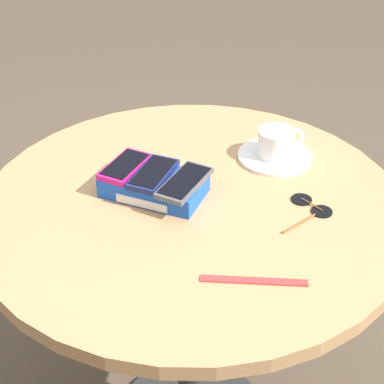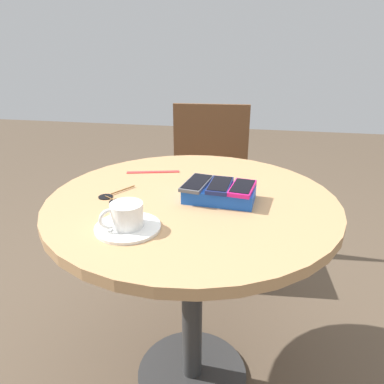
{
  "view_description": "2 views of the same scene",
  "coord_description": "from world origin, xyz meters",
  "px_view_note": "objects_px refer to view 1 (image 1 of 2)",
  "views": [
    {
      "loc": [
        0.32,
        -1.01,
        1.46
      ],
      "look_at": [
        0.0,
        0.0,
        0.74
      ],
      "focal_mm": 60.0,
      "sensor_mm": 36.0,
      "label": 1
    },
    {
      "loc": [
        -0.18,
        1.0,
        1.17
      ],
      "look_at": [
        0.0,
        0.0,
        0.74
      ],
      "focal_mm": 35.0,
      "sensor_mm": 36.0,
      "label": 2
    }
  ],
  "objects_px": {
    "saucer": "(275,156)",
    "sunglasses": "(310,207)",
    "lanyard_strap": "(254,281)",
    "round_table": "(192,251)",
    "phone_box": "(154,185)",
    "phone_magenta": "(125,166)",
    "phone_gray": "(185,182)",
    "phone_navy": "(153,174)",
    "coffee_cup": "(277,142)"
  },
  "relations": [
    {
      "from": "phone_box",
      "to": "coffee_cup",
      "type": "bearing_deg",
      "value": 45.94
    },
    {
      "from": "phone_box",
      "to": "lanyard_strap",
      "type": "xyz_separation_m",
      "value": [
        0.26,
        -0.2,
        -0.02
      ]
    },
    {
      "from": "phone_magenta",
      "to": "phone_gray",
      "type": "xyz_separation_m",
      "value": [
        0.13,
        -0.02,
        -0.0
      ]
    },
    {
      "from": "phone_box",
      "to": "phone_navy",
      "type": "xyz_separation_m",
      "value": [
        -0.0,
        0.0,
        0.03
      ]
    },
    {
      "from": "lanyard_strap",
      "to": "coffee_cup",
      "type": "bearing_deg",
      "value": 96.47
    },
    {
      "from": "phone_navy",
      "to": "phone_box",
      "type": "bearing_deg",
      "value": -43.81
    },
    {
      "from": "phone_navy",
      "to": "phone_gray",
      "type": "distance_m",
      "value": 0.07
    },
    {
      "from": "phone_magenta",
      "to": "coffee_cup",
      "type": "xyz_separation_m",
      "value": [
        0.27,
        0.21,
        -0.01
      ]
    },
    {
      "from": "saucer",
      "to": "lanyard_strap",
      "type": "bearing_deg",
      "value": -83.23
    },
    {
      "from": "phone_box",
      "to": "sunglasses",
      "type": "xyz_separation_m",
      "value": [
        0.31,
        0.05,
        -0.02
      ]
    },
    {
      "from": "phone_box",
      "to": "saucer",
      "type": "relative_size",
      "value": 1.27
    },
    {
      "from": "round_table",
      "to": "phone_gray",
      "type": "relative_size",
      "value": 5.79
    },
    {
      "from": "phone_gray",
      "to": "coffee_cup",
      "type": "xyz_separation_m",
      "value": [
        0.14,
        0.22,
        -0.01
      ]
    },
    {
      "from": "saucer",
      "to": "coffee_cup",
      "type": "bearing_deg",
      "value": 38.93
    },
    {
      "from": "phone_navy",
      "to": "coffee_cup",
      "type": "distance_m",
      "value": 0.3
    },
    {
      "from": "lanyard_strap",
      "to": "sunglasses",
      "type": "relative_size",
      "value": 1.28
    },
    {
      "from": "round_table",
      "to": "phone_magenta",
      "type": "height_order",
      "value": "phone_magenta"
    },
    {
      "from": "phone_gray",
      "to": "round_table",
      "type": "bearing_deg",
      "value": 34.11
    },
    {
      "from": "phone_gray",
      "to": "coffee_cup",
      "type": "relative_size",
      "value": 1.5
    },
    {
      "from": "phone_magenta",
      "to": "phone_box",
      "type": "bearing_deg",
      "value": -8.04
    },
    {
      "from": "phone_box",
      "to": "phone_navy",
      "type": "distance_m",
      "value": 0.03
    },
    {
      "from": "phone_box",
      "to": "phone_magenta",
      "type": "xyz_separation_m",
      "value": [
        -0.07,
        0.01,
        0.03
      ]
    },
    {
      "from": "saucer",
      "to": "sunglasses",
      "type": "xyz_separation_m",
      "value": [
        0.11,
        -0.17,
        -0.0
      ]
    },
    {
      "from": "saucer",
      "to": "coffee_cup",
      "type": "relative_size",
      "value": 1.67
    },
    {
      "from": "coffee_cup",
      "to": "sunglasses",
      "type": "relative_size",
      "value": 0.69
    },
    {
      "from": "phone_gray",
      "to": "coffee_cup",
      "type": "height_order",
      "value": "coffee_cup"
    },
    {
      "from": "round_table",
      "to": "coffee_cup",
      "type": "relative_size",
      "value": 8.69
    },
    {
      "from": "phone_box",
      "to": "round_table",
      "type": "bearing_deg",
      "value": 0.21
    },
    {
      "from": "phone_gray",
      "to": "phone_navy",
      "type": "bearing_deg",
      "value": 172.94
    },
    {
      "from": "coffee_cup",
      "to": "phone_gray",
      "type": "bearing_deg",
      "value": -122.01
    },
    {
      "from": "saucer",
      "to": "sunglasses",
      "type": "relative_size",
      "value": 1.15
    },
    {
      "from": "phone_gray",
      "to": "saucer",
      "type": "distance_m",
      "value": 0.27
    },
    {
      "from": "phone_magenta",
      "to": "phone_gray",
      "type": "relative_size",
      "value": 0.87
    },
    {
      "from": "saucer",
      "to": "phone_magenta",
      "type": "bearing_deg",
      "value": -143.03
    },
    {
      "from": "saucer",
      "to": "lanyard_strap",
      "type": "relative_size",
      "value": 0.9
    },
    {
      "from": "sunglasses",
      "to": "phone_magenta",
      "type": "bearing_deg",
      "value": -174.57
    },
    {
      "from": "phone_magenta",
      "to": "sunglasses",
      "type": "xyz_separation_m",
      "value": [
        0.38,
        0.04,
        -0.05
      ]
    },
    {
      "from": "phone_box",
      "to": "sunglasses",
      "type": "bearing_deg",
      "value": 8.22
    },
    {
      "from": "phone_navy",
      "to": "saucer",
      "type": "distance_m",
      "value": 0.3
    },
    {
      "from": "phone_box",
      "to": "phone_magenta",
      "type": "distance_m",
      "value": 0.07
    },
    {
      "from": "phone_box",
      "to": "saucer",
      "type": "xyz_separation_m",
      "value": [
        0.21,
        0.21,
        -0.02
      ]
    },
    {
      "from": "phone_magenta",
      "to": "phone_navy",
      "type": "xyz_separation_m",
      "value": [
        0.07,
        -0.01,
        -0.0
      ]
    },
    {
      "from": "sunglasses",
      "to": "phone_navy",
      "type": "bearing_deg",
      "value": -171.86
    },
    {
      "from": "phone_box",
      "to": "coffee_cup",
      "type": "distance_m",
      "value": 0.3
    },
    {
      "from": "round_table",
      "to": "phone_magenta",
      "type": "xyz_separation_m",
      "value": [
        -0.15,
        0.01,
        0.18
      ]
    },
    {
      "from": "sunglasses",
      "to": "lanyard_strap",
      "type": "bearing_deg",
      "value": -103.21
    },
    {
      "from": "phone_gray",
      "to": "lanyard_strap",
      "type": "distance_m",
      "value": 0.27
    },
    {
      "from": "phone_navy",
      "to": "round_table",
      "type": "bearing_deg",
      "value": -0.07
    },
    {
      "from": "lanyard_strap",
      "to": "round_table",
      "type": "bearing_deg",
      "value": 131.31
    },
    {
      "from": "lanyard_strap",
      "to": "phone_navy",
      "type": "bearing_deg",
      "value": 142.21
    }
  ]
}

